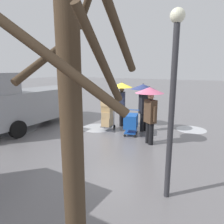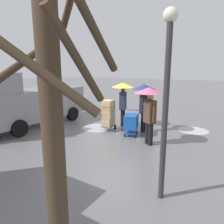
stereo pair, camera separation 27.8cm
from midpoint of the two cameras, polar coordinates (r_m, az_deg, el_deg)
The scene contains 12 objects.
ground_plane at distance 9.24m, azimuth 1.43°, elevation -5.37°, with size 90.00×90.00×0.00m, color slate.
slush_patch_near_cluster at distance 10.57m, azimuth -24.82°, elevation -4.25°, with size 2.16×2.16×0.01m, color #ADAFB5.
slush_patch_under_van at distance 10.10m, azimuth 22.36°, elevation -4.76°, with size 1.34×1.34×0.01m, color silver.
slush_patch_mid_street at distance 9.78m, azimuth -2.98°, elevation -4.37°, with size 1.52×1.52×0.01m, color #ADAFB5.
cargo_van_parked_right at distance 10.57m, azimuth -21.18°, elevation 2.60°, with size 2.25×5.36×2.60m.
shopping_cart_vendor at distance 8.62m, azimuth 6.28°, elevation -2.79°, with size 0.76×0.94×1.02m.
hand_dolly_boxes at distance 9.18m, azimuth -0.25°, elevation -0.44°, with size 0.64×0.79×1.38m.
pedestrian_pink_side at distance 9.79m, azimuth 3.85°, elevation 5.09°, with size 1.04×1.04×2.15m.
pedestrian_black_side at distance 8.99m, azimuth 9.90°, elevation 4.32°, with size 1.04×1.04×2.15m.
pedestrian_white_side at distance 7.51m, azimuth 11.41°, elevation 2.76°, with size 1.04×1.04×2.15m.
bare_tree_near at distance 2.24m, azimuth -12.12°, elevation -7.11°, with size 1.18×1.31×4.16m.
street_lamp at distance 4.20m, azimuth 16.78°, elevation 6.14°, with size 0.28×0.28×3.86m.
Camera 2 is at (-4.58, 7.53, 2.77)m, focal length 32.85 mm.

